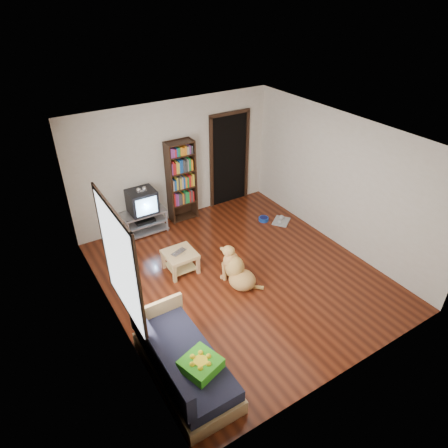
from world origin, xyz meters
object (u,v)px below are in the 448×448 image
crt_tv (142,201)px  bookshelf (181,177)px  dog (237,271)px  coffee_table (180,258)px  laptop (181,253)px  tv_stand (144,221)px  green_cushion (201,364)px  sofa (181,363)px  grey_rag (281,221)px  dog_bowl (264,219)px

crt_tv → bookshelf: bookshelf is taller
bookshelf → dog: (-0.23, -2.50, -0.74)m
coffee_table → dog: bearing=-51.2°
coffee_table → crt_tv: bearing=91.7°
crt_tv → dog: (0.72, -2.43, -0.48)m
laptop → tv_stand: size_ratio=0.33×
green_cushion → tv_stand: green_cushion is taller
crt_tv → sofa: 3.81m
grey_rag → dog: 2.33m
green_cushion → crt_tv: bearing=60.5°
green_cushion → dog_bowl: (3.25, 2.99, -0.45)m
crt_tv → bookshelf: size_ratio=0.32×
dog_bowl → grey_rag: 0.39m
crt_tv → coffee_table: bearing=-88.3°
laptop → sofa: bearing=-136.4°
tv_stand → dog: bearing=-73.3°
grey_rag → laptop: bearing=-171.7°
laptop → bookshelf: size_ratio=0.16×
green_cushion → dog: size_ratio=0.55×
green_cushion → crt_tv: 4.07m
tv_stand → crt_tv: bearing=90.0°
dog → sofa: bearing=-144.2°
sofa → coffee_table: (1.02, 2.06, 0.02)m
dog_bowl → laptop: bearing=-164.9°
laptop → coffee_table: (-0.00, 0.03, -0.13)m
green_cushion → crt_tv: (0.85, 3.97, 0.25)m
grey_rag → bookshelf: bookshelf is taller
dog → tv_stand: bearing=106.7°
dog_bowl → dog: (-1.68, -1.45, 0.22)m
grey_rag → crt_tv: crt_tv is taller
dog_bowl → crt_tv: crt_tv is taller
crt_tv → bookshelf: bearing=4.3°
bookshelf → grey_rag: bearing=-36.7°
dog_bowl → crt_tv: size_ratio=0.38×
green_cushion → dog_bowl: size_ratio=2.00×
bookshelf → dog: 2.62m
laptop → tv_stand: tv_stand is taller
green_cushion → dog: dog is taller
green_cushion → laptop: green_cushion is taller
green_cushion → sofa: sofa is taller
crt_tv → coffee_table: size_ratio=1.05×
green_cushion → grey_rag: 4.51m
dog → grey_rag: bearing=31.2°
dog → bookshelf: bearing=84.8°
green_cushion → coffee_table: bearing=51.9°
crt_tv → coffee_table: crt_tv is taller
bookshelf → coffee_table: (-0.90, -1.66, -0.72)m
sofa → grey_rag: bearing=33.4°
green_cushion → bookshelf: 4.45m
dog_bowl → bookshelf: bearing=144.0°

